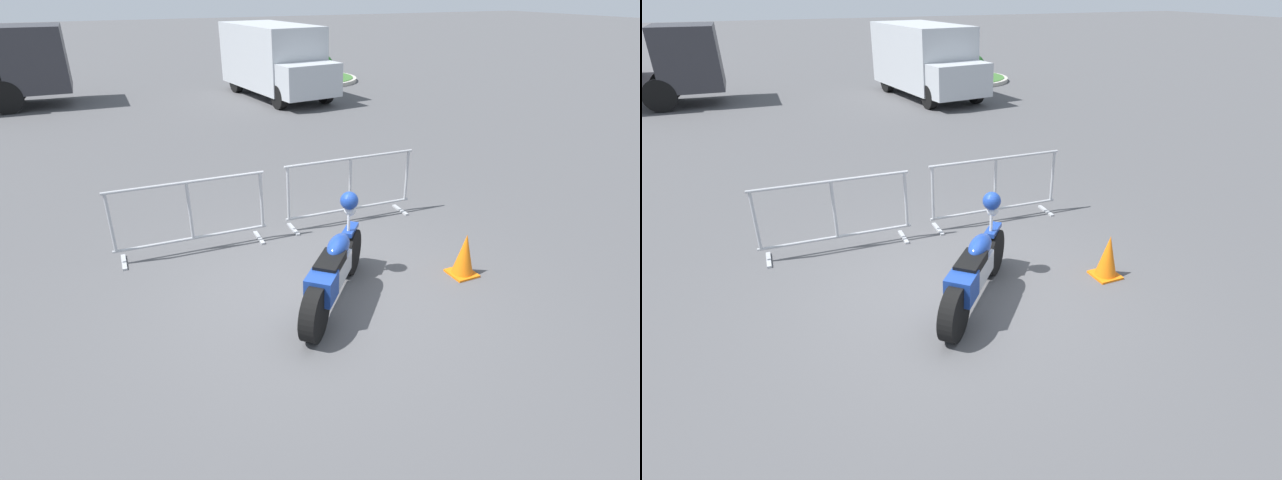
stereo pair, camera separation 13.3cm
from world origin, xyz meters
TOP-DOWN VIEW (x-y plane):
  - ground_plane at (0.00, 0.00)m, footprint 120.00×120.00m
  - motorcycle at (0.09, -0.30)m, footprint 1.53×1.66m
  - crowd_barrier_near at (-1.18, 1.71)m, footprint 2.19×0.50m
  - crowd_barrier_far at (1.35, 1.71)m, footprint 2.19×0.50m
  - delivery_van at (3.82, 11.90)m, footprint 2.58×5.21m
  - planter_island at (6.25, 14.28)m, footprint 3.59×3.59m
  - traffic_cone at (1.92, -0.45)m, footprint 0.34×0.34m

SIDE VIEW (x-z plane):
  - ground_plane at x=0.00m, z-range 0.00..0.00m
  - traffic_cone at x=1.92m, z-range -0.01..0.58m
  - planter_island at x=6.25m, z-range -0.20..0.87m
  - motorcycle at x=0.09m, z-range -0.14..1.04m
  - crowd_barrier_near at x=-1.18m, z-range 0.02..1.09m
  - crowd_barrier_far at x=1.35m, z-range 0.02..1.09m
  - delivery_van at x=3.82m, z-range 0.09..2.40m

